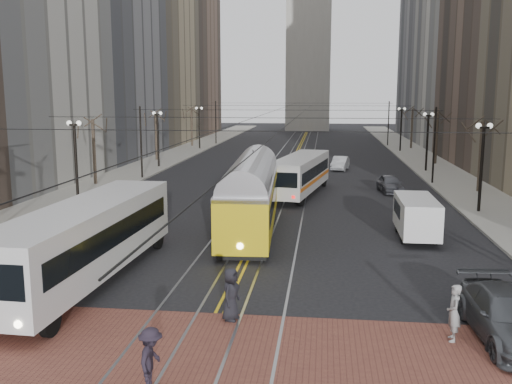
% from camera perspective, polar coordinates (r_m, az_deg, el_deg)
% --- Properties ---
extents(ground, '(260.00, 260.00, 0.00)m').
position_cam_1_polar(ground, '(21.70, -3.19, -11.07)').
color(ground, black).
rests_on(ground, ground).
extents(sidewalk_left, '(5.00, 140.00, 0.15)m').
position_cam_1_polar(sidewalk_left, '(67.99, -9.08, 3.25)').
color(sidewalk_left, gray).
rests_on(sidewalk_left, ground).
extents(sidewalk_right, '(5.00, 140.00, 0.15)m').
position_cam_1_polar(sidewalk_right, '(66.39, 16.71, 2.80)').
color(sidewalk_right, gray).
rests_on(sidewalk_right, ground).
extents(crosswalk_band, '(25.00, 6.00, 0.01)m').
position_cam_1_polar(crosswalk_band, '(18.09, -5.47, -15.53)').
color(crosswalk_band, brown).
rests_on(crosswalk_band, ground).
extents(streetcar_rails, '(4.80, 130.00, 0.02)m').
position_cam_1_polar(streetcar_rails, '(65.51, 3.66, 3.04)').
color(streetcar_rails, gray).
rests_on(streetcar_rails, ground).
extents(centre_lines, '(0.42, 130.00, 0.01)m').
position_cam_1_polar(centre_lines, '(65.51, 3.66, 3.05)').
color(centre_lines, gold).
rests_on(centre_lines, ground).
extents(building_left_mid, '(16.00, 20.00, 34.00)m').
position_cam_1_polar(building_left_mid, '(72.67, -17.58, 16.73)').
color(building_left_mid, slate).
rests_on(building_left_mid, ground).
extents(building_left_far, '(16.00, 20.00, 40.00)m').
position_cam_1_polar(building_left_far, '(110.55, -8.80, 16.10)').
color(building_left_far, brown).
rests_on(building_left_far, ground).
extents(building_right_far, '(16.00, 20.00, 40.00)m').
position_cam_1_polar(building_right_far, '(108.89, 19.16, 15.79)').
color(building_right_far, slate).
rests_on(building_right_far, ground).
extents(lamp_posts, '(27.60, 57.20, 5.60)m').
position_cam_1_polar(lamp_posts, '(49.08, 2.62, 4.06)').
color(lamp_posts, black).
rests_on(lamp_posts, ground).
extents(street_trees, '(31.68, 53.28, 5.60)m').
position_cam_1_polar(street_trees, '(55.54, 3.12, 4.73)').
color(street_trees, '#382D23').
rests_on(street_trees, ground).
extents(trolley_wires, '(25.96, 120.00, 6.60)m').
position_cam_1_polar(trolley_wires, '(55.05, 3.10, 5.70)').
color(trolley_wires, black).
rests_on(trolley_wires, ground).
extents(transit_bus, '(3.23, 13.16, 3.27)m').
position_cam_1_polar(transit_bus, '(24.60, -16.56, -4.96)').
color(transit_bus, silver).
rests_on(transit_bus, ground).
extents(streetcar, '(3.36, 14.14, 3.30)m').
position_cam_1_polar(streetcar, '(32.64, -0.47, -0.91)').
color(streetcar, gold).
rests_on(streetcar, ground).
extents(rear_bus, '(4.39, 11.59, 2.96)m').
position_cam_1_polar(rear_bus, '(43.98, 4.44, 1.63)').
color(rear_bus, '#BABABA').
rests_on(rear_bus, ground).
extents(cargo_van, '(1.95, 5.00, 2.20)m').
position_cam_1_polar(cargo_van, '(31.88, 15.73, -2.55)').
color(cargo_van, silver).
rests_on(cargo_van, ground).
extents(sedan_grey, '(2.07, 4.24, 1.39)m').
position_cam_1_polar(sedan_grey, '(46.20, 13.28, 0.81)').
color(sedan_grey, '#43454B').
rests_on(sedan_grey, ground).
extents(sedan_silver, '(2.11, 4.28, 1.35)m').
position_cam_1_polar(sedan_silver, '(59.06, 8.41, 2.87)').
color(sedan_silver, '#B1B4B9').
rests_on(sedan_silver, ground).
extents(sedan_parked, '(2.48, 5.48, 1.56)m').
position_cam_1_polar(sedan_parked, '(20.14, 23.91, -11.26)').
color(sedan_parked, '#414449').
rests_on(sedan_parked, ground).
extents(pedestrian_a, '(0.79, 1.02, 1.85)m').
position_cam_1_polar(pedestrian_a, '(19.91, -2.54, -10.15)').
color(pedestrian_a, black).
rests_on(pedestrian_a, crosswalk_band).
extents(pedestrian_b, '(0.47, 0.69, 1.84)m').
position_cam_1_polar(pedestrian_b, '(19.35, 19.17, -11.34)').
color(pedestrian_b, gray).
rests_on(pedestrian_b, crosswalk_band).
extents(pedestrian_d, '(0.65, 1.13, 1.75)m').
position_cam_1_polar(pedestrian_d, '(15.72, -10.46, -16.18)').
color(pedestrian_d, black).
rests_on(pedestrian_d, crosswalk_band).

